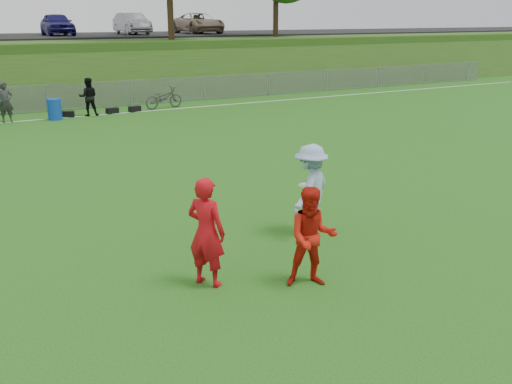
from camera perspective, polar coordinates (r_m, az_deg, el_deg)
ground at (r=10.16m, az=-0.48°, el=-7.92°), size 120.00×120.00×0.00m
sideline_far at (r=26.80m, az=-19.33°, el=6.97°), size 60.00×0.10×0.01m
fence at (r=28.66m, az=-20.19°, el=8.80°), size 58.00×0.06×1.30m
berm at (r=39.43m, az=-23.03°, el=11.76°), size 120.00×18.00×3.00m
parking_lot at (r=41.34m, az=-23.63°, el=14.05°), size 120.00×12.00×0.10m
gear_bags at (r=27.05m, az=-17.41°, el=7.51°), size 7.01×0.44×0.26m
player_red_left at (r=9.37m, az=-4.99°, el=-4.01°), size 0.75×0.81×1.86m
player_red_center at (r=9.39m, az=5.64°, el=-4.52°), size 1.02×0.94×1.70m
player_blue at (r=11.58m, az=5.47°, el=0.20°), size 1.40×1.23×1.88m
frisbee at (r=11.82m, az=4.95°, el=0.69°), size 0.28×0.28×0.03m
recycling_bin at (r=26.40m, az=-19.50°, el=7.80°), size 0.70×0.70×0.91m
bicycle at (r=28.40m, az=-9.22°, el=9.27°), size 2.02×0.95×1.02m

